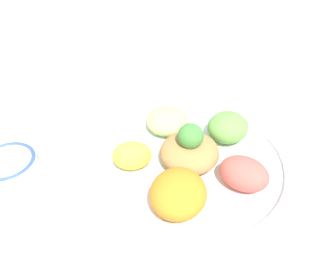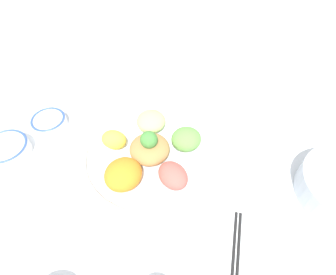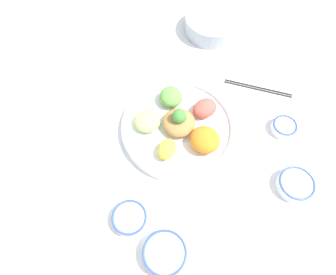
# 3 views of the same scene
# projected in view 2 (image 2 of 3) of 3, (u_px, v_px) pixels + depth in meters

# --- Properties ---
(ground_plane) EXTENTS (2.40, 2.40, 0.00)m
(ground_plane) POSITION_uv_depth(u_px,v_px,m) (139.00, 159.00, 0.77)
(ground_plane) COLOR white
(salad_platter) EXTENTS (0.38, 0.38, 0.10)m
(salad_platter) POSITION_uv_depth(u_px,v_px,m) (150.00, 154.00, 0.75)
(salad_platter) COLOR white
(salad_platter) RESTS_ON ground_plane
(rice_bowl_blue) EXTENTS (0.12, 0.12, 0.04)m
(rice_bowl_blue) POSITION_uv_depth(u_px,v_px,m) (7.00, 149.00, 0.77)
(rice_bowl_blue) COLOR white
(rice_bowl_blue) RESTS_ON ground_plane
(rice_bowl_plain) EXTENTS (0.10, 0.10, 0.03)m
(rice_bowl_plain) POSITION_uv_depth(u_px,v_px,m) (49.00, 122.00, 0.84)
(rice_bowl_plain) COLOR white
(rice_bowl_plain) RESTS_ON ground_plane
(chopsticks_pair_near) EXTENTS (0.15, 0.22, 0.01)m
(chopsticks_pair_near) POSITION_uv_depth(u_px,v_px,m) (235.00, 266.00, 0.59)
(chopsticks_pair_near) COLOR black
(chopsticks_pair_near) RESTS_ON ground_plane
(serving_spoon_main) EXTENTS (0.07, 0.13, 0.01)m
(serving_spoon_main) POSITION_uv_depth(u_px,v_px,m) (147.00, 78.00, 0.99)
(serving_spoon_main) COLOR white
(serving_spoon_main) RESTS_ON ground_plane
(serving_spoon_extra) EXTENTS (0.13, 0.08, 0.01)m
(serving_spoon_extra) POSITION_uv_depth(u_px,v_px,m) (55.00, 172.00, 0.74)
(serving_spoon_extra) COLOR white
(serving_spoon_extra) RESTS_ON ground_plane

